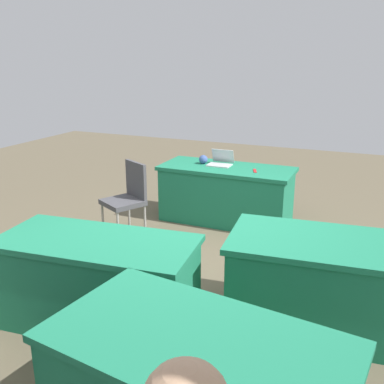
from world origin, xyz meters
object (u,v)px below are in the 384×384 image
Objects in this scene: table_mid_right at (337,285)px; yarn_ball at (203,159)px; table_foreground at (226,194)px; scissors_red at (255,171)px; table_back_left at (98,282)px; laptop_silver at (220,162)px; chair_tucked_left at (128,196)px.

table_mid_right is 2.95m from yarn_ball.
table_foreground is 0.57m from scissors_red.
laptop_silver reaches higher than table_back_left.
table_back_left is 2.80m from scissors_red.
table_back_left is 1.78× the size of chair_tucked_left.
scissors_red reaches higher than table_foreground.
table_back_left is at bearing -31.34° from scissors_red.
scissors_red reaches higher than table_back_left.
scissors_red is (1.27, -1.97, 0.39)m from table_mid_right.
table_back_left is 1.86m from chair_tucked_left.
table_back_left is at bearing 86.37° from table_foreground.
table_foreground is 5.65× the size of laptop_silver.
table_mid_right is at bearing -172.53° from chair_tucked_left.
scissors_red is at bearing 171.35° from table_foreground.
yarn_ball is (0.25, 0.02, 0.02)m from laptop_silver.
laptop_silver reaches higher than chair_tucked_left.
chair_tucked_left is 5.41× the size of scissors_red.
chair_tucked_left is (2.59, -0.95, 0.18)m from table_mid_right.
laptop_silver is 1.78× the size of scissors_red.
yarn_ball reaches higher than scissors_red.
yarn_ball reaches higher than table_foreground.
table_back_left is at bearing 141.15° from chair_tucked_left.
laptop_silver is (-0.80, -1.15, 0.25)m from chair_tucked_left.
yarn_ball is 0.68× the size of scissors_red.
chair_tucked_left reaches higher than table_back_left.
table_mid_right is 2.80m from laptop_silver.
chair_tucked_left is at bearing 55.43° from laptop_silver.
laptop_silver reaches higher than yarn_ball.
chair_tucked_left is 3.04× the size of laptop_silver.
table_foreground is at bearing -117.80° from scissors_red.
laptop_silver is 0.55m from scissors_red.
yarn_ball reaches higher than table_mid_right.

